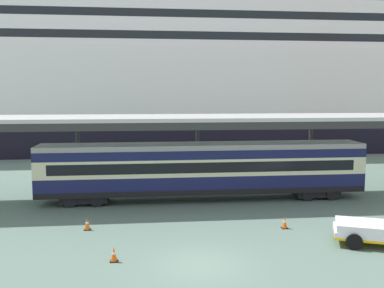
% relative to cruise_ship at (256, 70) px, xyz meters
% --- Properties ---
extents(ground_plane, '(400.00, 400.00, 0.00)m').
position_rel_cruise_ship_xyz_m(ground_plane, '(-14.00, -44.41, -11.08)').
color(ground_plane, slate).
extents(cruise_ship, '(126.32, 23.54, 32.14)m').
position_rel_cruise_ship_xyz_m(cruise_ship, '(0.00, 0.00, 0.00)').
color(cruise_ship, black).
rests_on(cruise_ship, ground).
extents(platform_canopy, '(46.28, 6.42, 6.04)m').
position_rel_cruise_ship_xyz_m(platform_canopy, '(-12.32, -32.36, -5.27)').
color(platform_canopy, '#B6B6B6').
rests_on(platform_canopy, ground).
extents(train_carriage, '(23.05, 2.81, 4.11)m').
position_rel_cruise_ship_xyz_m(train_carriage, '(-12.32, -32.77, -8.77)').
color(train_carriage, black).
rests_on(train_carriage, ground).
extents(traffic_cone_near, '(0.36, 0.36, 0.69)m').
position_rel_cruise_ship_xyz_m(traffic_cone_near, '(-17.89, -43.59, -10.74)').
color(traffic_cone_near, black).
rests_on(traffic_cone_near, ground).
extents(traffic_cone_mid, '(0.36, 0.36, 0.70)m').
position_rel_cruise_ship_xyz_m(traffic_cone_mid, '(-8.55, -39.75, -10.74)').
color(traffic_cone_mid, black).
rests_on(traffic_cone_mid, ground).
extents(traffic_cone_far, '(0.36, 0.36, 0.70)m').
position_rel_cruise_ship_xyz_m(traffic_cone_far, '(-19.72, -38.82, -10.74)').
color(traffic_cone_far, black).
rests_on(traffic_cone_far, ground).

